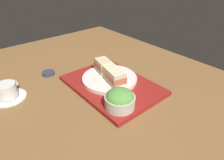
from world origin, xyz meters
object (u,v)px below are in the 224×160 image
salad_bowl (120,99)px  small_sauce_dish (48,73)px  sandwich_plate (109,79)px  sandwich_far (103,66)px  sandwich_middle (109,72)px  sandwich_near (116,77)px  coffee_cup (8,92)px

salad_bowl → small_sauce_dish: (40.75, 8.27, -4.17)cm
sandwich_plate → sandwich_far: size_ratio=2.52×
salad_bowl → sandwich_plate: bearing=-27.8°
small_sauce_dish → sandwich_middle: bearing=-145.4°
sandwich_far → sandwich_near: bearing=167.2°
sandwich_near → sandwich_middle: sandwich_near is taller
sandwich_near → small_sauce_dish: sandwich_near is taller
sandwich_plate → sandwich_middle: (0.00, -0.00, 3.47)cm
sandwich_near → sandwich_middle: bearing=-12.8°
sandwich_plate → sandwich_middle: sandwich_middle is taller
coffee_cup → small_sauce_dish: bearing=-69.0°
coffee_cup → sandwich_far: bearing=-106.7°
sandwich_far → salad_bowl: bearing=155.7°
sandwich_plate → sandwich_near: 6.83cm
salad_bowl → sandwich_near: bearing=-34.5°
sandwich_far → small_sauce_dish: size_ratio=1.62×
sandwich_middle → sandwich_far: size_ratio=1.00×
small_sauce_dish → sandwich_near: bearing=-152.6°
small_sauce_dish → coffee_cup: bearing=111.0°
sandwich_plate → salad_bowl: salad_bowl is taller
sandwich_plate → sandwich_near: bearing=167.2°
sandwich_far → coffee_cup: bearing=73.3°
sandwich_near → coffee_cup: size_ratio=0.72×
sandwich_middle → coffee_cup: 40.29cm
salad_bowl → sandwich_far: bearing=-24.3°
sandwich_near → coffee_cup: 41.90cm
sandwich_plate → sandwich_near: (-5.64, 1.28, 3.63)cm
sandwich_far → sandwich_plate: bearing=167.2°
sandwich_plate → salad_bowl: bearing=152.2°
sandwich_near → sandwich_far: 11.58cm
salad_bowl → sandwich_middle: bearing=-27.8°
sandwich_near → salad_bowl: 12.99cm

